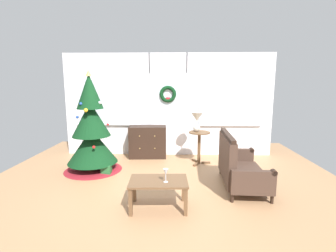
{
  "coord_description": "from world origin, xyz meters",
  "views": [
    {
      "loc": [
        0.2,
        -4.17,
        1.81
      ],
      "look_at": [
        0.05,
        0.55,
        1.0
      ],
      "focal_mm": 26.59,
      "sensor_mm": 36.0,
      "label": 1
    }
  ],
  "objects_px": {
    "christmas_tree": "(92,133)",
    "dresser_cabinet": "(148,142)",
    "coffee_table": "(158,184)",
    "settee_sofa": "(238,166)",
    "side_table": "(199,141)",
    "wine_glass": "(166,173)",
    "gift_box": "(106,169)",
    "table_lamp": "(197,119)"
  },
  "relations": [
    {
      "from": "dresser_cabinet",
      "to": "gift_box",
      "type": "height_order",
      "value": "dresser_cabinet"
    },
    {
      "from": "table_lamp",
      "to": "side_table",
      "type": "bearing_deg",
      "value": -33.69
    },
    {
      "from": "settee_sofa",
      "to": "table_lamp",
      "type": "height_order",
      "value": "table_lamp"
    },
    {
      "from": "wine_glass",
      "to": "gift_box",
      "type": "xyz_separation_m",
      "value": [
        -1.26,
        1.43,
        -0.47
      ]
    },
    {
      "from": "christmas_tree",
      "to": "coffee_table",
      "type": "height_order",
      "value": "christmas_tree"
    },
    {
      "from": "dresser_cabinet",
      "to": "settee_sofa",
      "type": "bearing_deg",
      "value": -44.06
    },
    {
      "from": "christmas_tree",
      "to": "side_table",
      "type": "relative_size",
      "value": 2.82
    },
    {
      "from": "christmas_tree",
      "to": "side_table",
      "type": "bearing_deg",
      "value": 12.6
    },
    {
      "from": "christmas_tree",
      "to": "table_lamp",
      "type": "relative_size",
      "value": 4.72
    },
    {
      "from": "christmas_tree",
      "to": "dresser_cabinet",
      "type": "xyz_separation_m",
      "value": [
        1.05,
        0.97,
        -0.4
      ]
    },
    {
      "from": "settee_sofa",
      "to": "wine_glass",
      "type": "relative_size",
      "value": 7.09
    },
    {
      "from": "settee_sofa",
      "to": "side_table",
      "type": "height_order",
      "value": "settee_sofa"
    },
    {
      "from": "dresser_cabinet",
      "to": "table_lamp",
      "type": "bearing_deg",
      "value": -19.86
    },
    {
      "from": "side_table",
      "to": "gift_box",
      "type": "xyz_separation_m",
      "value": [
        -1.93,
        -0.73,
        -0.42
      ]
    },
    {
      "from": "settee_sofa",
      "to": "wine_glass",
      "type": "height_order",
      "value": "settee_sofa"
    },
    {
      "from": "table_lamp",
      "to": "coffee_table",
      "type": "xyz_separation_m",
      "value": [
        -0.72,
        -2.13,
        -0.66
      ]
    },
    {
      "from": "dresser_cabinet",
      "to": "side_table",
      "type": "distance_m",
      "value": 1.31
    },
    {
      "from": "settee_sofa",
      "to": "dresser_cabinet",
      "type": "bearing_deg",
      "value": 135.94
    },
    {
      "from": "dresser_cabinet",
      "to": "coffee_table",
      "type": "bearing_deg",
      "value": -80.06
    },
    {
      "from": "coffee_table",
      "to": "settee_sofa",
      "type": "bearing_deg",
      "value": 31.71
    },
    {
      "from": "settee_sofa",
      "to": "side_table",
      "type": "relative_size",
      "value": 1.88
    },
    {
      "from": "side_table",
      "to": "coffee_table",
      "type": "bearing_deg",
      "value": -110.34
    },
    {
      "from": "dresser_cabinet",
      "to": "wine_glass",
      "type": "bearing_deg",
      "value": -78.01
    },
    {
      "from": "coffee_table",
      "to": "gift_box",
      "type": "bearing_deg",
      "value": 130.27
    },
    {
      "from": "settee_sofa",
      "to": "coffee_table",
      "type": "distance_m",
      "value": 1.57
    },
    {
      "from": "table_lamp",
      "to": "gift_box",
      "type": "height_order",
      "value": "table_lamp"
    },
    {
      "from": "dresser_cabinet",
      "to": "settee_sofa",
      "type": "distance_m",
      "value": 2.48
    },
    {
      "from": "table_lamp",
      "to": "gift_box",
      "type": "distance_m",
      "value": 2.22
    },
    {
      "from": "coffee_table",
      "to": "wine_glass",
      "type": "relative_size",
      "value": 4.42
    },
    {
      "from": "gift_box",
      "to": "table_lamp",
      "type": "bearing_deg",
      "value": 22.35
    },
    {
      "from": "settee_sofa",
      "to": "coffee_table",
      "type": "xyz_separation_m",
      "value": [
        -1.34,
        -0.83,
        -0.01
      ]
    },
    {
      "from": "dresser_cabinet",
      "to": "table_lamp",
      "type": "xyz_separation_m",
      "value": [
        1.16,
        -0.42,
        0.63
      ]
    },
    {
      "from": "wine_glass",
      "to": "gift_box",
      "type": "distance_m",
      "value": 1.97
    },
    {
      "from": "christmas_tree",
      "to": "settee_sofa",
      "type": "relative_size",
      "value": 1.5
    },
    {
      "from": "christmas_tree",
      "to": "coffee_table",
      "type": "bearing_deg",
      "value": -46.62
    },
    {
      "from": "wine_glass",
      "to": "settee_sofa",
      "type": "bearing_deg",
      "value": 35.95
    },
    {
      "from": "table_lamp",
      "to": "wine_glass",
      "type": "bearing_deg",
      "value": -105.45
    },
    {
      "from": "dresser_cabinet",
      "to": "gift_box",
      "type": "distance_m",
      "value": 1.42
    },
    {
      "from": "coffee_table",
      "to": "wine_glass",
      "type": "height_order",
      "value": "wine_glass"
    },
    {
      "from": "wine_glass",
      "to": "gift_box",
      "type": "relative_size",
      "value": 1.02
    },
    {
      "from": "gift_box",
      "to": "coffee_table",
      "type": "bearing_deg",
      "value": -49.73
    },
    {
      "from": "settee_sofa",
      "to": "side_table",
      "type": "xyz_separation_m",
      "value": [
        -0.56,
        1.27,
        0.14
      ]
    }
  ]
}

